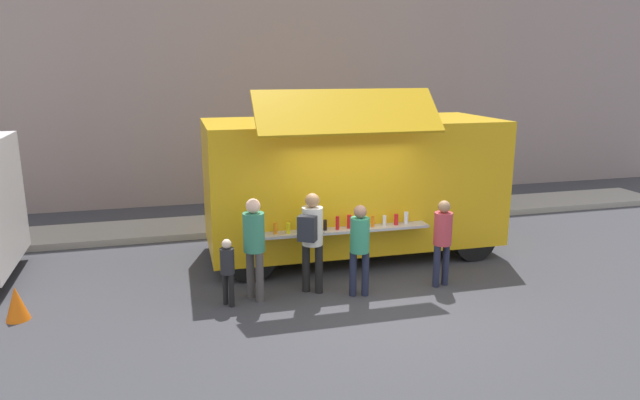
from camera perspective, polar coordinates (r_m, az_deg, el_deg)
name	(u,v)px	position (r m, az deg, el deg)	size (l,w,h in m)	color
ground_plane	(374,303)	(9.63, 5.47, -10.39)	(60.00, 60.00, 0.00)	#38383D
curb_strip	(159,230)	(13.96, -16.10, -2.91)	(28.00, 1.60, 0.15)	#9E998E
building_behind	(187,65)	(17.33, -13.40, 13.21)	(32.00, 2.40, 7.82)	gray
food_truck_main	(353,182)	(11.62, 3.35, 1.85)	(5.97, 3.21, 3.49)	gold
traffic_cone_orange	(16,303)	(10.08, -28.49, -9.23)	(0.36, 0.36, 0.55)	orange
trash_bin	(481,197)	(15.76, 16.02, 0.30)	(0.60, 0.60, 0.87)	#2F6035
customer_front_ordering	(360,242)	(9.58, 4.06, -4.31)	(0.33, 0.33, 1.62)	#1D2237
customer_mid_with_backpack	(312,233)	(9.63, -0.86, -3.39)	(0.51, 0.58, 1.79)	black
customer_rear_waiting	(254,240)	(9.42, -6.73, -4.09)	(0.36, 0.36, 1.77)	#494341
customer_extra_browsing	(443,235)	(10.23, 12.36, -3.54)	(0.33, 0.32, 1.59)	#1E2238
child_near_queue	(227,266)	(9.37, -9.40, -6.66)	(0.23, 0.23, 1.15)	black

